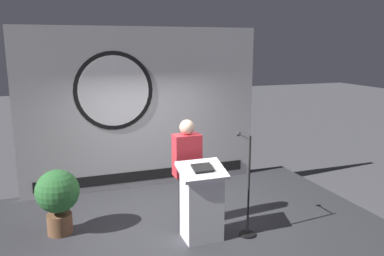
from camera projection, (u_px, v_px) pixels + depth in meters
name	position (u px, v px, depth m)	size (l,w,h in m)	color
ground_plane	(173.00, 243.00, 6.13)	(40.00, 40.00, 0.00)	#4C4C51
stage_platform	(173.00, 234.00, 6.09)	(6.40, 4.00, 0.30)	#333338
banner_display	(142.00, 109.00, 7.44)	(4.54, 0.12, 3.02)	silver
podium	(202.00, 203.00, 5.54)	(0.64, 0.49, 1.10)	silver
speaker_person	(187.00, 172.00, 5.91)	(0.40, 0.26, 1.64)	black
microphone_stand	(247.00, 200.00, 5.67)	(0.24, 0.52, 1.48)	black
potted_plant	(58.00, 196.00, 5.68)	(0.62, 0.62, 0.96)	brown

